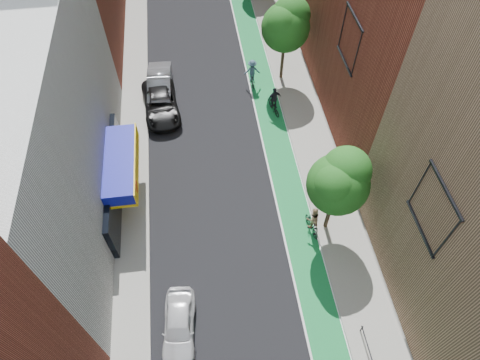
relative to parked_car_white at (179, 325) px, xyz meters
name	(u,v)px	position (x,y,z in m)	size (l,w,h in m)	color
bike_lane	(257,64)	(7.46, 21.03, -0.68)	(2.00, 68.00, 0.01)	#136C35
sidewalk_left	(135,74)	(-2.54, 21.03, -0.61)	(2.00, 68.00, 0.15)	gray
sidewalk_right	(287,61)	(9.96, 21.03, -0.61)	(3.00, 68.00, 0.15)	gray
building_left_white	(14,140)	(-7.54, 9.03, 5.32)	(8.00, 20.00, 12.00)	silver
tree_near	(340,181)	(9.11, 5.05, 3.97)	(3.40, 3.36, 6.42)	#332619
tree_mid	(286,24)	(9.11, 19.05, 4.21)	(3.55, 3.53, 6.74)	#332619
parked_car_white	(179,325)	(0.00, 0.00, 0.00)	(1.61, 4.00, 1.36)	silver
parked_car_black	(161,104)	(-0.50, 16.53, 0.06)	(2.47, 5.37, 1.49)	black
parked_car_silver	(160,86)	(-0.51, 18.44, 0.15)	(1.76, 5.05, 1.67)	gray
cyclist_lane_near	(312,222)	(8.16, 5.01, 0.17)	(0.92, 1.80, 2.03)	black
cyclist_lane_mid	(274,103)	(7.80, 15.39, 0.15)	(1.13, 1.80, 2.15)	black
cyclist_lane_far	(252,73)	(6.66, 18.68, 0.36)	(1.21, 1.57, 2.21)	black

